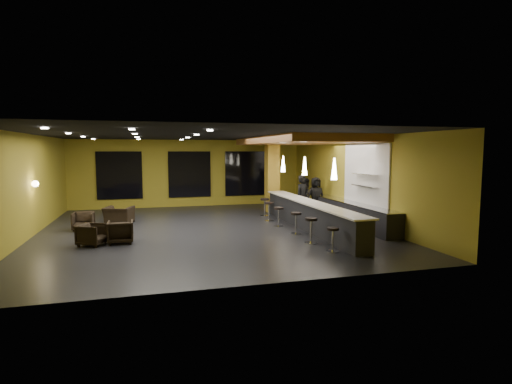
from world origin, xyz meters
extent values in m
cube|color=black|center=(0.00, 0.00, -0.05)|extent=(12.00, 13.00, 0.10)
cube|color=black|center=(0.00, 0.00, 3.55)|extent=(12.00, 13.00, 0.10)
cube|color=olive|center=(0.00, 6.55, 1.75)|extent=(12.00, 0.10, 3.50)
cube|color=olive|center=(0.00, -6.55, 1.75)|extent=(12.00, 0.10, 3.50)
cube|color=olive|center=(-6.05, 0.00, 1.75)|extent=(0.10, 13.00, 3.50)
cube|color=olive|center=(6.05, 0.00, 1.75)|extent=(0.10, 13.00, 3.50)
cube|color=#9D602D|center=(4.00, 1.00, 3.36)|extent=(3.60, 8.00, 0.28)
cube|color=black|center=(-3.50, 6.44, 1.70)|extent=(2.20, 0.06, 2.40)
cube|color=black|center=(0.00, 6.44, 1.70)|extent=(2.20, 0.06, 2.40)
cube|color=black|center=(3.00, 6.44, 1.70)|extent=(2.20, 0.06, 2.40)
cube|color=white|center=(5.96, -1.00, 2.00)|extent=(0.06, 3.20, 2.40)
cube|color=black|center=(3.65, -1.00, 0.50)|extent=(0.60, 8.00, 1.00)
cube|color=white|center=(3.65, -1.00, 1.02)|extent=(0.78, 8.10, 0.05)
cube|color=black|center=(5.65, -0.50, 0.43)|extent=(0.70, 6.00, 0.86)
cube|color=silver|center=(5.65, -0.50, 0.89)|extent=(0.72, 6.00, 0.03)
cube|color=silver|center=(5.82, -1.20, 1.60)|extent=(0.30, 1.50, 0.03)
cube|color=silver|center=(5.82, -1.20, 2.05)|extent=(0.30, 1.50, 0.03)
cube|color=olive|center=(3.65, 3.60, 1.75)|extent=(0.60, 0.60, 3.50)
sphere|color=#FFE5B2|center=(-5.88, 0.50, 1.80)|extent=(0.22, 0.22, 0.22)
cone|color=white|center=(3.65, -3.00, 2.35)|extent=(0.20, 0.20, 0.70)
cone|color=white|center=(3.65, -0.50, 2.35)|extent=(0.20, 0.20, 0.70)
cone|color=white|center=(3.65, 2.00, 2.35)|extent=(0.20, 0.20, 0.70)
imported|color=black|center=(4.34, 1.36, 0.94)|extent=(0.80, 0.67, 1.89)
imported|color=black|center=(5.06, 2.68, 0.82)|extent=(0.97, 0.87, 1.65)
imported|color=black|center=(5.25, 2.05, 0.87)|extent=(0.85, 0.55, 1.74)
imported|color=black|center=(-3.85, -1.61, 0.34)|extent=(0.97, 0.95, 0.68)
imported|color=black|center=(-3.02, -1.49, 0.36)|extent=(0.78, 0.80, 0.72)
imported|color=black|center=(-4.48, 1.03, 0.34)|extent=(0.74, 0.76, 0.68)
imported|color=black|center=(-3.30, 2.15, 0.34)|extent=(1.28, 1.19, 0.68)
cylinder|color=silver|center=(2.99, -4.32, 0.01)|extent=(0.36, 0.36, 0.03)
cylinder|color=silver|center=(2.99, -4.32, 0.34)|extent=(0.06, 0.06, 0.64)
cylinder|color=black|center=(2.99, -4.32, 0.68)|extent=(0.34, 0.34, 0.07)
cylinder|color=silver|center=(2.81, -3.15, 0.02)|extent=(0.42, 0.42, 0.03)
cylinder|color=silver|center=(2.81, -3.15, 0.38)|extent=(0.07, 0.07, 0.73)
cylinder|color=black|center=(2.81, -3.15, 0.78)|extent=(0.39, 0.39, 0.08)
cylinder|color=silver|center=(2.86, -1.69, 0.01)|extent=(0.39, 0.39, 0.03)
cylinder|color=silver|center=(2.86, -1.69, 0.36)|extent=(0.07, 0.07, 0.69)
cylinder|color=black|center=(2.86, -1.69, 0.74)|extent=(0.37, 0.37, 0.08)
cylinder|color=silver|center=(2.71, -0.22, 0.01)|extent=(0.38, 0.38, 0.03)
cylinder|color=silver|center=(2.71, -0.22, 0.36)|extent=(0.07, 0.07, 0.67)
cylinder|color=black|center=(2.71, -0.22, 0.72)|extent=(0.36, 0.36, 0.08)
cylinder|color=silver|center=(2.70, 1.01, 0.02)|extent=(0.41, 0.41, 0.03)
cylinder|color=silver|center=(2.70, 1.01, 0.38)|extent=(0.07, 0.07, 0.72)
cylinder|color=black|center=(2.70, 1.01, 0.77)|extent=(0.39, 0.39, 0.08)
cylinder|color=silver|center=(2.91, 2.34, 0.02)|extent=(0.41, 0.41, 0.03)
cylinder|color=silver|center=(2.91, 2.34, 0.37)|extent=(0.07, 0.07, 0.71)
cylinder|color=black|center=(2.91, 2.34, 0.76)|extent=(0.38, 0.38, 0.08)
camera|label=1|loc=(-2.14, -14.69, 2.92)|focal=28.00mm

